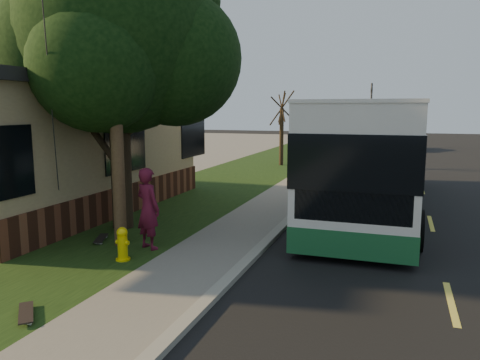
% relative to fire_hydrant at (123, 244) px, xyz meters
% --- Properties ---
extents(ground, '(120.00, 120.00, 0.00)m').
position_rel_fire_hydrant_xyz_m(ground, '(2.60, 0.00, -0.43)').
color(ground, black).
rests_on(ground, ground).
extents(road, '(8.00, 80.00, 0.01)m').
position_rel_fire_hydrant_xyz_m(road, '(6.60, 10.00, -0.43)').
color(road, black).
rests_on(road, ground).
extents(curb, '(0.25, 80.00, 0.12)m').
position_rel_fire_hydrant_xyz_m(curb, '(2.60, 10.00, -0.37)').
color(curb, gray).
rests_on(curb, ground).
extents(sidewalk, '(2.00, 80.00, 0.08)m').
position_rel_fire_hydrant_xyz_m(sidewalk, '(1.60, 10.00, -0.39)').
color(sidewalk, slate).
rests_on(sidewalk, ground).
extents(grass_verge, '(5.00, 80.00, 0.07)m').
position_rel_fire_hydrant_xyz_m(grass_verge, '(-1.90, 10.00, -0.40)').
color(grass_verge, black).
rests_on(grass_verge, ground).
extents(building_lot, '(15.00, 80.00, 0.04)m').
position_rel_fire_hydrant_xyz_m(building_lot, '(-11.90, 10.00, -0.41)').
color(building_lot, slate).
rests_on(building_lot, ground).
extents(fire_hydrant, '(0.32, 0.32, 0.74)m').
position_rel_fire_hydrant_xyz_m(fire_hydrant, '(0.00, 0.00, 0.00)').
color(fire_hydrant, yellow).
rests_on(fire_hydrant, grass_verge).
extents(utility_pole, '(2.86, 3.21, 9.07)m').
position_rel_fire_hydrant_xyz_m(utility_pole, '(-0.71, 0.99, 4.20)').
color(utility_pole, '#473321').
rests_on(utility_pole, ground).
extents(leafy_tree, '(6.30, 6.00, 7.80)m').
position_rel_fire_hydrant_xyz_m(leafy_tree, '(-1.57, 2.65, 4.73)').
color(leafy_tree, black).
rests_on(leafy_tree, grass_verge).
extents(bare_tree_near, '(1.38, 1.21, 4.31)m').
position_rel_fire_hydrant_xyz_m(bare_tree_near, '(-0.90, 18.00, 1.72)').
color(bare_tree_near, black).
rests_on(bare_tree_near, grass_verge).
extents(bare_tree_far, '(1.38, 1.21, 4.03)m').
position_rel_fire_hydrant_xyz_m(bare_tree_far, '(-0.40, 30.00, 1.57)').
color(bare_tree_far, black).
rests_on(bare_tree_far, grass_verge).
extents(traffic_signal, '(0.18, 0.22, 5.50)m').
position_rel_fire_hydrant_xyz_m(traffic_signal, '(3.10, 34.00, 2.73)').
color(traffic_signal, '#2D2D30').
rests_on(traffic_signal, ground).
extents(transit_bus, '(3.03, 13.13, 3.55)m').
position_rel_fire_hydrant_xyz_m(transit_bus, '(4.73, 7.81, 1.46)').
color(transit_bus, silver).
rests_on(transit_bus, ground).
extents(skateboarder, '(0.83, 0.70, 1.93)m').
position_rel_fire_hydrant_xyz_m(skateboarder, '(0.10, 0.96, 0.60)').
color(skateboarder, '#531026').
rests_on(skateboarder, grass_verge).
extents(skateboard_main, '(0.53, 0.86, 0.08)m').
position_rel_fire_hydrant_xyz_m(skateboard_main, '(-1.36, 1.12, -0.30)').
color(skateboard_main, black).
rests_on(skateboard_main, grass_verge).
extents(skateboard_spare, '(0.74, 0.77, 0.08)m').
position_rel_fire_hydrant_xyz_m(skateboard_spare, '(0.10, -2.93, -0.30)').
color(skateboard_spare, black).
rests_on(skateboard_spare, grass_verge).
extents(dumpster, '(1.85, 1.58, 1.44)m').
position_rel_fire_hydrant_xyz_m(dumpster, '(-5.65, 8.67, 0.33)').
color(dumpster, black).
rests_on(dumpster, building_lot).
extents(distant_car, '(1.94, 4.64, 1.57)m').
position_rel_fire_hydrant_xyz_m(distant_car, '(5.82, 31.63, 0.35)').
color(distant_car, black).
rests_on(distant_car, ground).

